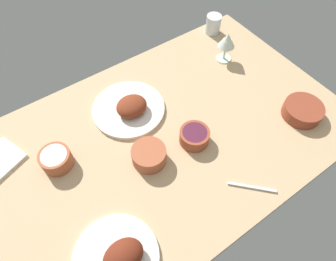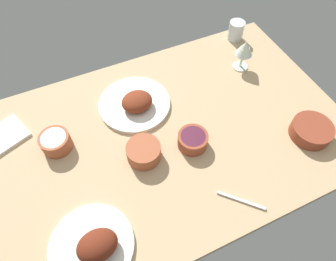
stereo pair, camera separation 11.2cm
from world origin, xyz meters
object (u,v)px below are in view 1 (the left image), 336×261
at_px(bowl_sauce, 303,110).
at_px(water_tumbler, 213,24).
at_px(plate_near_viewer, 119,257).
at_px(bowl_cream, 56,159).
at_px(folded_napkin, 0,160).
at_px(plate_far_side, 130,108).
at_px(bowl_potatoes, 149,155).
at_px(fork_loose, 252,187).
at_px(bowl_onions, 194,136).
at_px(wine_glass, 227,42).

distance_m(bowl_sauce, water_tumbler, 0.61).
bearing_deg(plate_near_viewer, bowl_cream, -86.80).
xyz_separation_m(plate_near_viewer, folded_napkin, (0.19, -0.54, -0.02)).
relative_size(plate_far_side, bowl_potatoes, 2.35).
bearing_deg(fork_loose, plate_near_viewer, -141.27).
xyz_separation_m(bowl_onions, folded_napkin, (0.63, -0.33, -0.02)).
bearing_deg(bowl_potatoes, plate_far_side, -103.70).
bearing_deg(bowl_sauce, wine_glass, -84.71).
height_order(bowl_sauce, wine_glass, wine_glass).
relative_size(plate_far_side, folded_napkin, 2.10).
height_order(bowl_cream, wine_glass, wine_glass).
distance_m(bowl_onions, water_tumbler, 0.66).
distance_m(bowl_onions, wine_glass, 0.49).
distance_m(bowl_onions, bowl_cream, 0.50).
bearing_deg(water_tumbler, plate_near_viewer, 36.32).
height_order(bowl_sauce, water_tumbler, water_tumbler).
xyz_separation_m(bowl_potatoes, folded_napkin, (0.45, -0.31, -0.03)).
distance_m(bowl_sauce, folded_napkin, 1.17).
xyz_separation_m(plate_far_side, fork_loose, (-0.17, 0.53, -0.02)).
bearing_deg(bowl_potatoes, wine_glass, -156.22).
xyz_separation_m(bowl_sauce, folded_napkin, (1.07, -0.48, -0.02)).
bearing_deg(folded_napkin, bowl_cream, 141.83).
bearing_deg(bowl_sauce, water_tumbler, -94.04).
xyz_separation_m(bowl_sauce, fork_loose, (0.39, 0.12, -0.02)).
distance_m(bowl_potatoes, water_tumbler, 0.79).
distance_m(bowl_cream, fork_loose, 0.69).
xyz_separation_m(plate_near_viewer, wine_glass, (-0.83, -0.49, 0.07)).
height_order(wine_glass, folded_napkin, wine_glass).
bearing_deg(bowl_cream, bowl_onions, 156.67).
relative_size(wine_glass, folded_napkin, 1.00).
height_order(plate_near_viewer, water_tumbler, water_tumbler).
xyz_separation_m(bowl_cream, fork_loose, (-0.51, 0.47, -0.03)).
height_order(plate_far_side, fork_loose, plate_far_side).
height_order(plate_far_side, plate_near_viewer, plate_near_viewer).
bearing_deg(wine_glass, water_tumbler, -114.39).
bearing_deg(bowl_cream, folded_napkin, -38.17).
bearing_deg(bowl_onions, water_tumbler, -135.67).
relative_size(bowl_potatoes, wine_glass, 0.90).
relative_size(bowl_sauce, folded_napkin, 1.10).
relative_size(water_tumbler, fork_loose, 0.56).
bearing_deg(bowl_sauce, bowl_onions, -18.96).
xyz_separation_m(bowl_onions, fork_loose, (-0.05, 0.27, -0.03)).
relative_size(plate_near_viewer, bowl_onions, 2.32).
xyz_separation_m(bowl_cream, bowl_sauce, (-0.89, 0.35, -0.01)).
bearing_deg(wine_glass, plate_near_viewer, 30.48).
height_order(bowl_onions, bowl_sauce, bowl_onions).
height_order(bowl_sauce, fork_loose, bowl_sauce).
relative_size(bowl_onions, bowl_cream, 1.02).
xyz_separation_m(bowl_potatoes, wine_glass, (-0.58, -0.25, 0.07)).
bearing_deg(bowl_onions, bowl_cream, -23.33).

